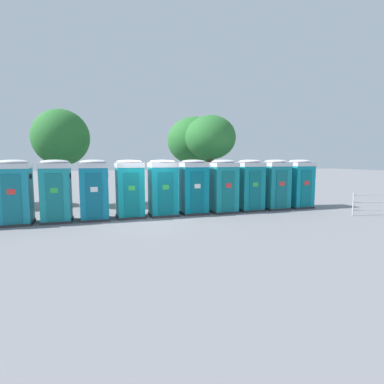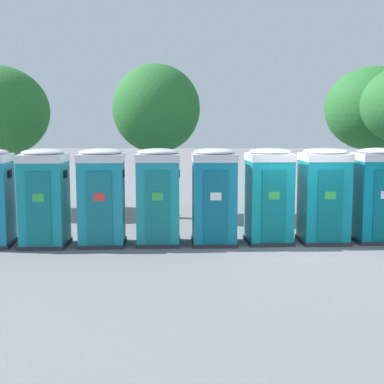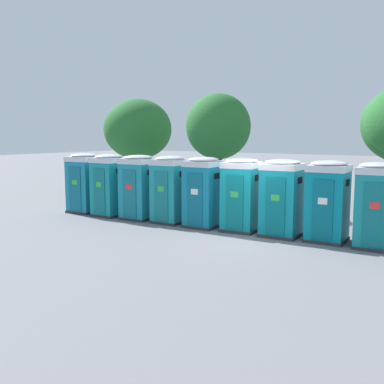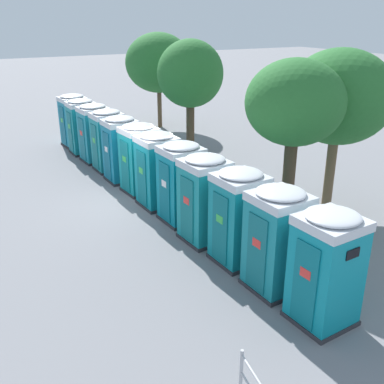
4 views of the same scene
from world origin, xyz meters
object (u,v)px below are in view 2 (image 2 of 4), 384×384
Objects in this scene: portapotty_3 at (158,196)px; portapotty_6 at (324,195)px; portapotty_2 at (102,197)px; street_tree_3 at (156,110)px; portapotty_1 at (44,197)px; street_tree_1 at (373,109)px; portapotty_4 at (214,196)px; portapotty_5 at (269,195)px; portapotty_7 at (377,195)px.

portapotty_3 is 1.00× the size of portapotty_6.
street_tree_3 reaches higher than portapotty_2.
street_tree_1 is (10.21, 5.46, 2.41)m from portapotty_1.
street_tree_1 is at bearing 31.37° from portapotty_2.
street_tree_1 is at bearing 41.79° from portapotty_4.
portapotty_1 is at bearing -151.85° from street_tree_1.
portapotty_5 is 0.49× the size of street_tree_3.
street_tree_3 is (-6.21, 3.67, 2.37)m from portapotty_7.
portapotty_2 is at bearing -177.11° from portapotty_4.
street_tree_3 is at bearing 130.37° from portapotty_5.
portapotty_4 is at bearing 1.02° from portapotty_3.
street_tree_1 reaches higher than portapotty_5.
street_tree_3 is at bearing 94.60° from portapotty_3.
portapotty_3 is 1.00× the size of portapotty_5.
portapotty_4 is at bearing -138.21° from street_tree_1.
portapotty_2 is 7.37m from portapotty_7.
portapotty_2 is 4.42m from portapotty_5.
street_tree_3 is at bearing 149.44° from portapotty_7.
portapotty_3 is 4.69m from street_tree_3.
portapotty_6 and portapotty_7 have the same top height.
portapotty_1 is 7.37m from portapotty_6.
portapotty_5 is 1.00× the size of portapotty_7.
portapotty_5 is at bearing -130.79° from street_tree_1.
portapotty_5 is (2.94, 0.19, -0.00)m from portapotty_3.
portapotty_2 is 10.51m from street_tree_1.
street_tree_1 is (8.74, 5.33, 2.41)m from portapotty_2.
street_tree_1 is at bearing 8.75° from street_tree_3.
portapotty_3 is 9.26m from street_tree_1.
portapotty_6 is at bearing -119.82° from street_tree_1.
street_tree_1 reaches higher than street_tree_3.
portapotty_3 is at bearing 4.76° from portapotty_2.
portapotty_4 is at bearing -65.82° from street_tree_3.
street_tree_3 is at bearing 58.66° from portapotty_1.
portapotty_3 is 2.95m from portapotty_5.
portapotty_1 is 1.00× the size of portapotty_4.
portapotty_1 is 2.95m from portapotty_3.
portapotty_2 and portapotty_6 have the same top height.
portapotty_3 is at bearing 5.01° from portapotty_1.
portapotty_7 is at bearing 3.58° from portapotty_3.
portapotty_6 is 1.48m from portapotty_7.
portapotty_7 is (1.47, 0.14, 0.00)m from portapotty_6.
street_tree_3 reaches higher than portapotty_4.
portapotty_7 is at bearing 4.06° from portapotty_1.
portapotty_3 is at bearing -176.42° from portapotty_7.
portapotty_7 is (2.94, 0.18, -0.00)m from portapotty_5.
portapotty_7 is 7.59m from street_tree_3.
street_tree_3 is (-4.74, 3.81, 2.37)m from portapotty_6.
street_tree_1 is at bearing 35.60° from portapotty_3.
portapotty_6 is 1.00× the size of portapotty_7.
portapotty_7 is 0.49× the size of street_tree_3.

